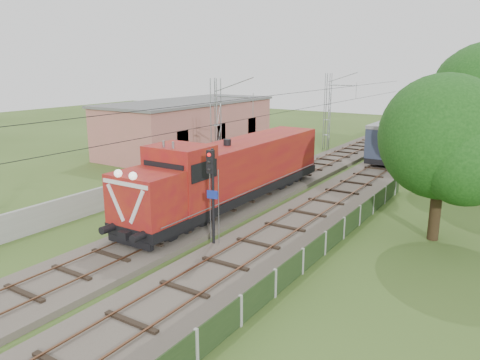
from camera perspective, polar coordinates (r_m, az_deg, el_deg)
The scene contains 12 objects.
ground at distance 23.24m, azimuth -14.21°, elevation -9.13°, with size 140.00×140.00×0.00m, color #3B531F.
track_main at distance 28.05m, azimuth -3.79°, elevation -4.25°, with size 4.20×70.00×0.45m.
track_side at distance 37.10m, azimuth 14.65°, elevation -0.13°, with size 4.20×80.00×0.45m.
catenary at distance 32.78m, azimuth -2.86°, elevation 5.39°, with size 3.31×70.00×8.00m.
boundary_wall at distance 35.56m, azimuth -7.46°, elevation 0.55°, with size 0.25×40.00×1.50m, color #9E9E99.
station_building at distance 49.67m, azimuth -6.14°, elevation 6.63°, with size 8.40×20.40×5.22m.
fence at distance 20.83m, azimuth 7.61°, elevation -9.79°, with size 0.12×32.00×1.20m.
locomotive at distance 29.42m, azimuth -0.98°, elevation 1.08°, with size 3.22×18.39×4.67m.
coach_rake at distance 92.25m, azimuth 26.15°, elevation 8.52°, with size 2.82×105.26×3.25m.
signal_post at distance 22.41m, azimuth -3.46°, elevation -0.18°, with size 0.55×0.44×5.06m.
tree_a at distance 25.41m, azimuth 23.67°, elevation 4.65°, with size 6.61×6.29×8.57m.
tree_c at distance 37.29m, azimuth 24.17°, elevation 6.68°, with size 6.17×5.87×8.00m.
Camera 1 is at (15.92, -14.35, 8.97)m, focal length 35.00 mm.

